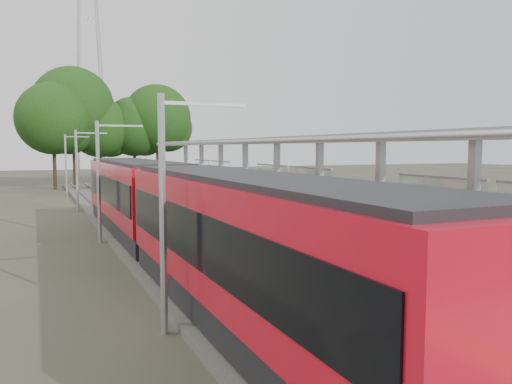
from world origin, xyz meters
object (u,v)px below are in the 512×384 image
Objects in this scene: litter_bin at (398,230)px; bench_far at (256,196)px; train at (173,210)px; bench_mid at (245,196)px; info_pillar_far at (281,199)px.

bench_far is at bearing 89.77° from litter_bin.
bench_mid is (6.11, 8.01, -0.45)m from train.
info_pillar_far is (0.28, -3.82, 0.15)m from bench_mid.
bench_far is (0.61, -0.07, -0.03)m from bench_mid.
train reaches higher than bench_far.
bench_far is at bearing 102.99° from info_pillar_far.
bench_far is at bearing 2.13° from bench_mid.
litter_bin is (-0.05, -11.81, -0.08)m from bench_far.
info_pillar_far reaches higher than bench_far.
bench_far is 11.81m from litter_bin.
bench_mid is at bearing 92.71° from litter_bin.
bench_mid is 1.05× the size of bench_far.
info_pillar_far is at bearing 33.32° from train.
info_pillar_far is 8.08m from litter_bin.
litter_bin is at bearing -69.89° from info_pillar_far.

